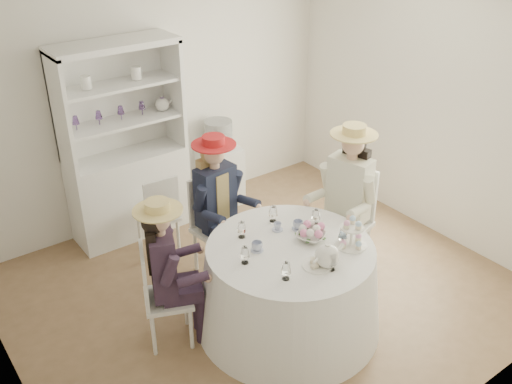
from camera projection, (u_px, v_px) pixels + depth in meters
ground at (262, 290)px, 5.57m from camera, size 4.50×4.50×0.00m
ceiling at (264, 5)px, 4.29m from camera, size 4.50×4.50×0.00m
wall_back at (155, 103)px, 6.34m from camera, size 4.50×0.00×4.50m
wall_front at (458, 279)px, 3.52m from camera, size 4.50×0.00×4.50m
wall_right at (430, 112)px, 6.11m from camera, size 0.00×4.50×4.50m
tea_table at (289, 286)px, 4.97m from camera, size 1.63×1.63×0.82m
hutch at (127, 169)px, 6.19m from camera, size 1.35×0.68×2.16m
side_table at (220, 174)px, 6.99m from camera, size 0.53×0.53×0.73m
hatbox at (219, 134)px, 6.74m from camera, size 0.35×0.35×0.33m
guest_left at (166, 266)px, 4.62m from camera, size 0.58×0.52×1.38m
guest_mid at (217, 199)px, 5.47m from camera, size 0.55×0.57×1.48m
guest_right at (348, 192)px, 5.49m from camera, size 0.63×0.59×1.57m
spare_chair at (159, 214)px, 5.88m from camera, size 0.41×0.41×0.94m
teacup_a at (257, 247)px, 4.71m from camera, size 0.12×0.12×0.07m
teacup_b at (278, 227)px, 4.99m from camera, size 0.09×0.09×0.06m
teacup_c at (298, 225)px, 5.01m from camera, size 0.11×0.11×0.07m
flower_bowl at (311, 237)px, 4.85m from camera, size 0.32×0.32×0.06m
flower_arrangement at (311, 230)px, 4.84m from camera, size 0.19×0.19×0.07m
table_teapot at (327, 256)px, 4.51m from camera, size 0.28×0.20×0.21m
sandwich_plate at (317, 264)px, 4.53m from camera, size 0.25×0.25×0.05m
cupcake_stand at (351, 236)px, 4.75m from camera, size 0.26×0.26×0.25m
stemware_set at (291, 240)px, 4.74m from camera, size 0.93×0.93×0.15m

